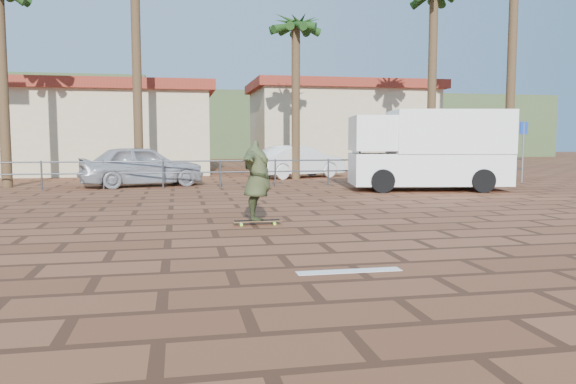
{
  "coord_description": "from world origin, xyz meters",
  "views": [
    {
      "loc": [
        -1.47,
        -8.12,
        1.72
      ],
      "look_at": [
        0.41,
        1.49,
        0.8
      ],
      "focal_mm": 35.0,
      "sensor_mm": 36.0,
      "label": 1
    }
  ],
  "objects_px": {
    "skateboarder": "(257,181)",
    "campervan": "(429,148)",
    "longboard": "(257,221)",
    "car_silver": "(142,166)",
    "car_white": "(298,162)"
  },
  "relations": [
    {
      "from": "campervan",
      "to": "longboard",
      "type": "bearing_deg",
      "value": -125.82
    },
    {
      "from": "car_silver",
      "to": "longboard",
      "type": "bearing_deg",
      "value": -179.9
    },
    {
      "from": "longboard",
      "to": "car_silver",
      "type": "bearing_deg",
      "value": 104.38
    },
    {
      "from": "car_silver",
      "to": "car_white",
      "type": "height_order",
      "value": "car_silver"
    },
    {
      "from": "longboard",
      "to": "campervan",
      "type": "height_order",
      "value": "campervan"
    },
    {
      "from": "skateboarder",
      "to": "campervan",
      "type": "bearing_deg",
      "value": -30.5
    },
    {
      "from": "skateboarder",
      "to": "car_silver",
      "type": "bearing_deg",
      "value": 30.9
    },
    {
      "from": "campervan",
      "to": "car_silver",
      "type": "relative_size",
      "value": 1.24
    },
    {
      "from": "car_silver",
      "to": "car_white",
      "type": "distance_m",
      "value": 7.45
    },
    {
      "from": "skateboarder",
      "to": "car_silver",
      "type": "xyz_separation_m",
      "value": [
        -2.85,
        10.09,
        -0.14
      ]
    },
    {
      "from": "skateboarder",
      "to": "longboard",
      "type": "bearing_deg",
      "value": 14.56
    },
    {
      "from": "longboard",
      "to": "campervan",
      "type": "relative_size",
      "value": 0.18
    },
    {
      "from": "longboard",
      "to": "car_white",
      "type": "xyz_separation_m",
      "value": [
        3.76,
        13.53,
        0.64
      ]
    },
    {
      "from": "car_white",
      "to": "car_silver",
      "type": "bearing_deg",
      "value": 93.97
    },
    {
      "from": "longboard",
      "to": "car_silver",
      "type": "distance_m",
      "value": 10.51
    }
  ]
}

